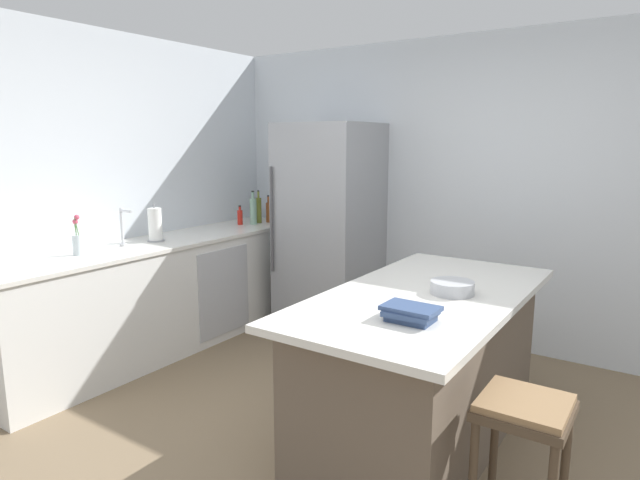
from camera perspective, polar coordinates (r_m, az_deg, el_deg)
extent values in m
plane|color=#7A664C|center=(3.19, 1.35, -22.49)|extent=(7.20, 7.20, 0.00)
cube|color=silver|center=(4.75, 16.31, 4.82)|extent=(6.00, 0.10, 2.60)
cube|color=silver|center=(4.52, -25.80, 3.92)|extent=(0.10, 6.00, 2.60)
cube|color=silver|center=(4.73, -16.12, -5.73)|extent=(0.64, 2.95, 0.90)
cube|color=silver|center=(4.62, -16.42, -0.21)|extent=(0.67, 2.98, 0.03)
cube|color=#B2B5BA|center=(4.74, -10.16, -5.44)|extent=(0.01, 0.60, 0.75)
cube|color=brown|center=(3.22, 10.94, -13.61)|extent=(0.80, 1.73, 0.86)
cube|color=silver|center=(3.06, 11.24, -5.89)|extent=(0.96, 1.93, 0.04)
cube|color=#93969B|center=(4.93, 1.01, 1.30)|extent=(0.80, 0.75, 1.89)
cylinder|color=#4C4C51|center=(4.81, -5.17, 2.16)|extent=(0.02, 0.02, 0.95)
cylinder|color=#473828|center=(2.76, 17.99, -21.01)|extent=(0.04, 0.04, 0.63)
cylinder|color=#473828|center=(2.72, 24.55, -22.09)|extent=(0.04, 0.04, 0.63)
cube|color=#473828|center=(2.45, 20.94, -16.63)|extent=(0.36, 0.36, 0.04)
cube|color=olive|center=(2.43, 20.99, -15.90)|extent=(0.34, 0.34, 0.03)
cylinder|color=silver|center=(4.46, -20.24, -0.48)|extent=(0.05, 0.05, 0.02)
cylinder|color=silver|center=(4.44, -20.36, 1.42)|extent=(0.02, 0.02, 0.28)
cylinder|color=silver|center=(4.37, -20.00, 2.91)|extent=(0.14, 0.02, 0.02)
cylinder|color=silver|center=(4.22, -24.41, -0.51)|extent=(0.07, 0.07, 0.14)
cylinder|color=#4C7F3D|center=(4.22, -24.52, 0.54)|extent=(0.01, 0.02, 0.18)
sphere|color=#DB4C66|center=(4.21, -24.62, 1.76)|extent=(0.04, 0.04, 0.04)
cylinder|color=#4C7F3D|center=(4.20, -24.54, 0.54)|extent=(0.01, 0.01, 0.19)
sphere|color=#DB4C66|center=(4.19, -24.64, 1.81)|extent=(0.04, 0.04, 0.04)
cylinder|color=#4C7F3D|center=(4.20, -24.38, 0.75)|extent=(0.01, 0.04, 0.22)
sphere|color=#DB4C66|center=(4.18, -24.49, 2.23)|extent=(0.04, 0.04, 0.04)
cylinder|color=gray|center=(4.59, -17.07, -0.04)|extent=(0.14, 0.14, 0.01)
cylinder|color=white|center=(4.57, -17.16, 1.63)|extent=(0.11, 0.11, 0.26)
cylinder|color=gray|center=(4.55, -17.26, 3.50)|extent=(0.02, 0.02, 0.04)
cylinder|color=silver|center=(5.52, -4.96, 3.24)|extent=(0.08, 0.08, 0.23)
cylinder|color=silver|center=(5.50, -4.99, 4.89)|extent=(0.04, 0.04, 0.09)
cylinder|color=black|center=(5.50, -5.00, 5.40)|extent=(0.04, 0.04, 0.01)
cylinder|color=#994C23|center=(5.43, -5.47, 2.94)|extent=(0.06, 0.06, 0.20)
cylinder|color=#994C23|center=(5.42, -5.49, 4.30)|extent=(0.03, 0.03, 0.06)
cylinder|color=black|center=(5.41, -5.50, 4.70)|extent=(0.03, 0.03, 0.01)
cylinder|color=olive|center=(5.40, -6.56, 3.15)|extent=(0.06, 0.06, 0.25)
cylinder|color=olive|center=(5.38, -6.59, 4.81)|extent=(0.02, 0.02, 0.07)
cylinder|color=black|center=(5.38, -6.60, 5.22)|extent=(0.02, 0.02, 0.01)
cylinder|color=#8CB79E|center=(5.31, -7.13, 3.04)|extent=(0.07, 0.07, 0.25)
cylinder|color=#8CB79E|center=(5.29, -7.17, 4.75)|extent=(0.03, 0.03, 0.06)
cylinder|color=black|center=(5.29, -7.18, 5.17)|extent=(0.03, 0.03, 0.01)
cylinder|color=red|center=(5.31, -8.52, 2.39)|extent=(0.05, 0.05, 0.14)
cylinder|color=red|center=(5.30, -8.54, 3.34)|extent=(0.02, 0.02, 0.04)
cylinder|color=black|center=(5.29, -8.55, 3.59)|extent=(0.02, 0.02, 0.01)
cube|color=#334770|center=(2.58, 9.62, -8.21)|extent=(0.21, 0.15, 0.03)
cube|color=#334770|center=(2.57, 9.64, -7.65)|extent=(0.24, 0.20, 0.02)
cube|color=#334770|center=(2.56, 9.66, -7.16)|extent=(0.26, 0.17, 0.02)
cylinder|color=#B2B5BA|center=(3.06, 13.92, -4.93)|extent=(0.24, 0.24, 0.07)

